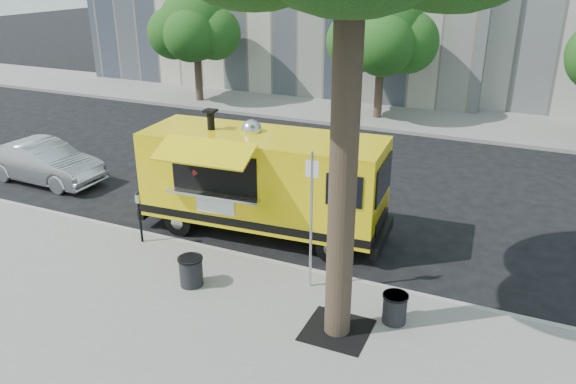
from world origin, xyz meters
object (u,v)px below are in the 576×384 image
object	(u,v)px
trash_bin_left	(191,270)
trash_bin_right	(395,307)
food_truck	(262,180)
sedan	(44,162)
far_tree_a	(195,25)
parking_meter	(139,211)
sign_post	(311,213)
far_tree_b	(382,31)

from	to	relation	value
trash_bin_left	trash_bin_right	world-z (taller)	trash_bin_left
food_truck	trash_bin_left	bearing A→B (deg)	-96.23
sedan	far_tree_a	bearing A→B (deg)	8.34
parking_meter	sedan	distance (m)	6.09
sign_post	trash_bin_left	size ratio (longest dim) A/B	4.64
parking_meter	sedan	xyz separation A→B (m)	(-5.61, 2.37, -0.32)
food_truck	sedan	distance (m)	8.01
parking_meter	sign_post	bearing A→B (deg)	-2.52
far_tree_b	sign_post	bearing A→B (deg)	-79.85
trash_bin_left	trash_bin_right	distance (m)	4.30
far_tree_b	trash_bin_left	size ratio (longest dim) A/B	8.51
parking_meter	food_truck	distance (m)	3.08
far_tree_b	food_truck	bearing A→B (deg)	-88.32
parking_meter	trash_bin_left	world-z (taller)	parking_meter
far_tree_b	parking_meter	size ratio (longest dim) A/B	4.12
sign_post	food_truck	bearing A→B (deg)	136.01
trash_bin_left	sign_post	bearing A→B (deg)	23.05
far_tree_a	far_tree_b	bearing A→B (deg)	2.54
food_truck	parking_meter	bearing A→B (deg)	-144.60
trash_bin_left	sedan	bearing A→B (deg)	155.57
far_tree_b	parking_meter	world-z (taller)	far_tree_b
food_truck	trash_bin_right	bearing A→B (deg)	-36.43
parking_meter	sedan	world-z (taller)	parking_meter
far_tree_b	far_tree_a	bearing A→B (deg)	-177.46
parking_meter	far_tree_a	bearing A→B (deg)	117.15
parking_meter	food_truck	xyz separation A→B (m)	(2.35, 1.92, 0.49)
food_truck	sedan	bearing A→B (deg)	173.01
sign_post	sedan	size ratio (longest dim) A/B	0.75
sign_post	parking_meter	size ratio (longest dim) A/B	2.25
parking_meter	far_tree_b	bearing A→B (deg)	81.90
far_tree_a	sedan	size ratio (longest dim) A/B	1.33
parking_meter	trash_bin_right	size ratio (longest dim) A/B	2.24
sedan	trash_bin_left	world-z (taller)	sedan
food_truck	trash_bin_left	size ratio (longest dim) A/B	10.03
far_tree_a	parking_meter	bearing A→B (deg)	-62.85
far_tree_a	trash_bin_left	xyz separation A→B (m)	(9.22, -14.84, -3.28)
far_tree_b	trash_bin_left	bearing A→B (deg)	-89.16
trash_bin_right	sign_post	bearing A→B (deg)	164.61
trash_bin_left	trash_bin_right	size ratio (longest dim) A/B	1.08
trash_bin_right	trash_bin_left	bearing A→B (deg)	-173.95
parking_meter	food_truck	world-z (taller)	food_truck
far_tree_a	food_truck	bearing A→B (deg)	-51.43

